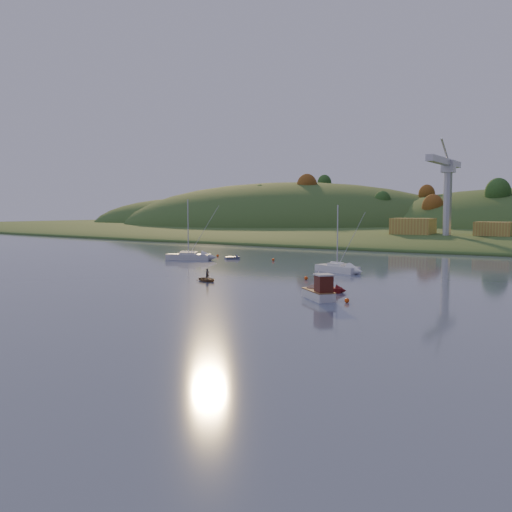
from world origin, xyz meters
The scene contains 21 objects.
ground centered at (0.00, 0.00, 0.00)m, with size 500.00×500.00×0.00m, color #354057.
far_shore centered at (0.00, 230.00, 0.00)m, with size 620.00×220.00×1.50m, color #374E1F.
shore_slope centered at (0.00, 165.00, 0.00)m, with size 640.00×150.00×7.00m, color #374E1F.
hill_left_far centered at (-160.00, 215.00, 0.00)m, with size 120.00×100.00×32.00m, color #374E1F.
hill_left centered at (-90.00, 200.00, 0.00)m, with size 170.00×140.00×44.00m, color #374E1F.
hillside_trees centered at (0.00, 185.00, 0.00)m, with size 280.00×50.00×32.00m, color #244418, non-canonical shape.
wharf centered at (5.00, 122.00, 1.20)m, with size 42.00×16.00×2.40m, color slate.
shed_west centered at (-8.00, 123.00, 4.80)m, with size 11.00×8.00×4.80m, color #A97C38.
shed_east centered at (13.00, 124.00, 4.40)m, with size 9.00×7.00×4.00m, color #A97C38.
dock_crane centered at (2.00, 118.39, 17.17)m, with size 3.20×28.00×20.30m.
fishing_boat centered at (13.29, 20.66, 0.85)m, with size 5.78×5.40×3.86m.
sailboat_near centered at (-28.72, 49.98, 0.75)m, with size 8.66×5.65×11.60m.
sailboat_far centered at (4.20, 45.84, 0.69)m, with size 7.80×4.46×10.37m.
canoe centered at (-5.77, 26.01, 0.32)m, with size 2.20×3.08×0.64m, color olive.
paddler centered at (-5.77, 26.01, 0.75)m, with size 0.55×0.36×1.50m, color black.
red_tender centered at (12.82, 25.87, 0.29)m, with size 4.25×2.37×1.37m.
grey_dinghy centered at (-22.52, 56.68, 0.24)m, with size 2.82×3.26×1.19m.
buoy_0 centered at (17.13, 19.89, 0.25)m, with size 0.50×0.50×0.50m, color #EA460C.
buoy_1 centered at (4.58, 34.77, 0.25)m, with size 0.50×0.50×0.50m, color #EA460C.
buoy_2 centered at (-28.25, 58.77, 0.25)m, with size 0.50×0.50×0.50m, color #EA460C.
buoy_3 centered at (-14.00, 57.06, 0.25)m, with size 0.50×0.50×0.50m, color #EA460C.
Camera 1 is at (40.75, -34.61, 9.73)m, focal length 40.00 mm.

